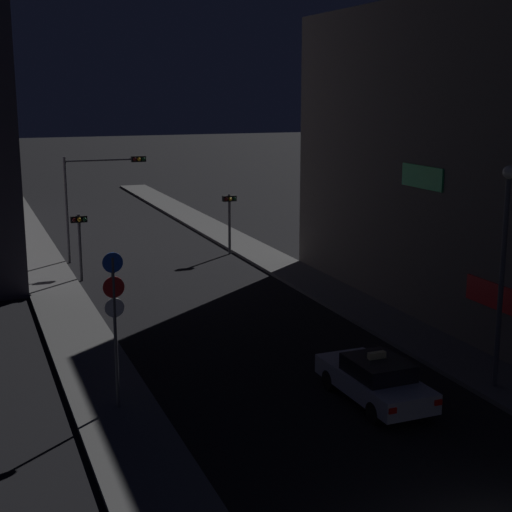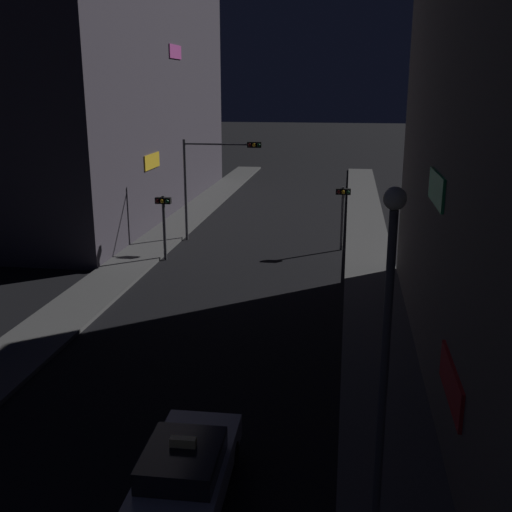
% 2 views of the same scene
% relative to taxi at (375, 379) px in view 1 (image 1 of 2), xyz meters
% --- Properties ---
extents(sidewalk_left, '(2.48, 66.08, 0.16)m').
position_rel_taxi_xyz_m(sidewalk_left, '(-7.51, 22.26, -0.66)').
color(sidewalk_left, '#4C4C4C').
rests_on(sidewalk_left, ground_plane).
extents(sidewalk_right, '(2.48, 66.08, 0.16)m').
position_rel_taxi_xyz_m(sidewalk_right, '(4.49, 22.26, -0.66)').
color(sidewalk_right, '#4C4C4C').
rests_on(sidewalk_right, ground_plane).
extents(building_facade_right, '(7.19, 23.27, 13.00)m').
position_rel_taxi_xyz_m(building_facade_right, '(9.29, 6.55, 5.76)').
color(building_facade_right, '#514C47').
rests_on(building_facade_right, ground_plane).
extents(taxi, '(1.89, 4.49, 1.62)m').
position_rel_taxi_xyz_m(taxi, '(0.00, 0.00, 0.00)').
color(taxi, '#B7B7BC').
rests_on(taxi, ground_plane).
extents(traffic_light_overhead, '(4.52, 0.42, 5.84)m').
position_rel_taxi_xyz_m(traffic_light_overhead, '(-4.39, 22.89, 3.46)').
color(traffic_light_overhead, '#47474C').
rests_on(traffic_light_overhead, ground_plane).
extents(traffic_light_left_kerb, '(0.80, 0.42, 3.38)m').
position_rel_taxi_xyz_m(traffic_light_left_kerb, '(-6.02, 18.52, 1.71)').
color(traffic_light_left_kerb, '#47474C').
rests_on(traffic_light_left_kerb, ground_plane).
extents(traffic_light_right_kerb, '(0.80, 0.42, 3.51)m').
position_rel_taxi_xyz_m(traffic_light_right_kerb, '(3.00, 21.91, 1.79)').
color(traffic_light_right_kerb, '#47474C').
rests_on(traffic_light_right_kerb, ground_plane).
extents(sign_pole_left, '(0.62, 0.10, 4.68)m').
position_rel_taxi_xyz_m(sign_pole_left, '(-7.44, 2.08, 2.29)').
color(sign_pole_left, '#47474C').
rests_on(sign_pole_left, sidewalk_left).
extents(street_lamp_near_block, '(0.41, 0.41, 6.97)m').
position_rel_taxi_xyz_m(street_lamp_near_block, '(4.03, -0.55, 3.71)').
color(street_lamp_near_block, '#47474C').
rests_on(street_lamp_near_block, sidewalk_right).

